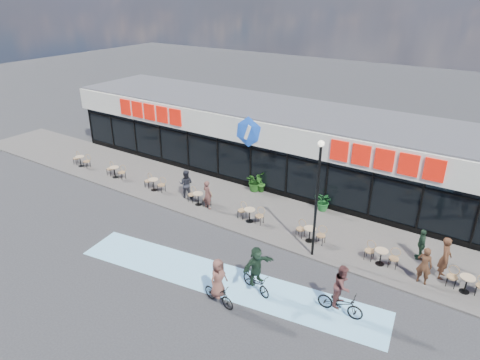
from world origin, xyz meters
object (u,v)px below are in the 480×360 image
object	(u,v)px
cyclist_a	(341,295)
cyclist_b	(256,272)
patron_right	(186,184)
pedestrian_b	(445,258)
lamp_post	(317,191)
bistro_set_0	(81,160)
patron_left	(207,195)
potted_plant_mid	(260,183)
potted_plant_right	(324,202)
pedestrian_c	(424,265)
pedestrian_a	(421,244)
potted_plant_left	(255,181)

from	to	relation	value
cyclist_a	cyclist_b	size ratio (longest dim) A/B	1.03
patron_right	pedestrian_b	size ratio (longest dim) A/B	0.90
lamp_post	pedestrian_b	bearing A→B (deg)	15.89
bistro_set_0	patron_left	world-z (taller)	patron_left
bistro_set_0	patron_left	bearing A→B (deg)	-0.58
patron_right	cyclist_a	world-z (taller)	cyclist_a
cyclist_a	lamp_post	bearing A→B (deg)	130.48
potted_plant_mid	patron_right	size ratio (longest dim) A/B	0.63
potted_plant_right	patron_left	size ratio (longest dim) A/B	0.66
potted_plant_right	pedestrian_c	world-z (taller)	pedestrian_c
potted_plant_mid	pedestrian_b	distance (m)	11.31
lamp_post	pedestrian_a	xyz separation A→B (m)	(4.25, 2.47, -2.57)
bistro_set_0	potted_plant_mid	distance (m)	13.05
patron_right	cyclist_a	distance (m)	12.14
pedestrian_a	bistro_set_0	bearing A→B (deg)	-106.97
bistro_set_0	pedestrian_b	xyz separation A→B (m)	(23.53, 0.46, 0.52)
pedestrian_c	patron_left	bearing A→B (deg)	2.13
potted_plant_left	pedestrian_b	bearing A→B (deg)	-14.20
patron_left	lamp_post	bearing A→B (deg)	-176.05
potted_plant_right	cyclist_a	world-z (taller)	cyclist_a
pedestrian_a	cyclist_b	world-z (taller)	cyclist_b
pedestrian_a	patron_right	bearing A→B (deg)	-105.69
potted_plant_mid	cyclist_b	xyz separation A→B (m)	(4.65, -8.06, 0.31)
pedestrian_a	pedestrian_b	size ratio (longest dim) A/B	0.78
bistro_set_0	patron_right	size ratio (longest dim) A/B	0.88
potted_plant_right	pedestrian_a	xyz separation A→B (m)	(5.57, -1.87, 0.21)
pedestrian_a	pedestrian_b	xyz separation A→B (m)	(1.14, -0.93, 0.21)
potted_plant_left	potted_plant_mid	xyz separation A→B (m)	(0.39, 0.05, -0.05)
pedestrian_a	potted_plant_mid	bearing A→B (deg)	-121.95
potted_plant_left	potted_plant_mid	world-z (taller)	potted_plant_left
lamp_post	patron_left	bearing A→B (deg)	172.05
potted_plant_right	patron_right	world-z (taller)	patron_right
pedestrian_b	patron_right	bearing A→B (deg)	89.34
cyclist_a	patron_right	bearing A→B (deg)	159.13
cyclist_a	pedestrian_b	bearing A→B (deg)	57.45
bistro_set_0	pedestrian_c	size ratio (longest dim) A/B	0.89
potted_plant_right	cyclist_a	size ratio (longest dim) A/B	0.50
lamp_post	potted_plant_right	distance (m)	5.31
cyclist_a	patron_left	bearing A→B (deg)	157.43
pedestrian_c	pedestrian_b	bearing A→B (deg)	-121.98
lamp_post	bistro_set_0	world-z (taller)	lamp_post
patron_left	cyclist_b	bearing A→B (deg)	154.70
potted_plant_mid	patron_left	world-z (taller)	patron_left
patron_left	pedestrian_b	bearing A→B (deg)	-165.45
potted_plant_mid	cyclist_a	bearing A→B (deg)	-42.60
patron_left	cyclist_b	world-z (taller)	cyclist_b
potted_plant_mid	patron_left	xyz separation A→B (m)	(-1.39, -3.48, 0.29)
bistro_set_0	potted_plant_right	xyz separation A→B (m)	(16.82, 3.26, 0.10)
potted_plant_right	pedestrian_c	bearing A→B (deg)	-31.26
pedestrian_b	patron_left	bearing A→B (deg)	91.30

